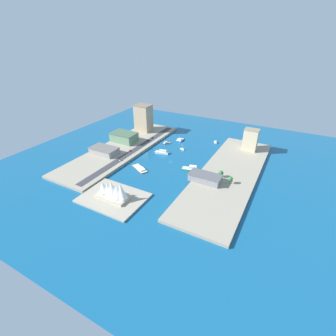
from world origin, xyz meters
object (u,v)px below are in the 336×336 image
object	(u,v)px
opera_landmark	(113,191)
suv_black	(152,138)
pickup_red	(130,151)
ferry_white_commuter	(162,152)
apartment_midrise_tan	(144,118)
terminal_long_green	(124,137)
warehouse_low_gray	(205,178)
barge_flat_brown	(140,169)
sailboat_small_white	(182,149)
ferry_green_doubledeck	(191,168)
hatchback_blue	(148,140)
carpark_squat_concrete	(104,150)
tugboat_red	(167,143)
office_block_beige	(250,140)
catamaran_blue	(180,140)
yacht_sleek_gray	(215,142)
traffic_light_waterfront	(125,157)
van_white	(121,160)

from	to	relation	value
opera_landmark	suv_black	bearing A→B (deg)	-72.40
pickup_red	ferry_white_commuter	bearing A→B (deg)	-151.67
apartment_midrise_tan	terminal_long_green	bearing A→B (deg)	89.76
ferry_white_commuter	warehouse_low_gray	xyz separation A→B (m)	(-88.25, 48.19, 5.79)
barge_flat_brown	apartment_midrise_tan	world-z (taller)	apartment_midrise_tan
sailboat_small_white	suv_black	xyz separation A→B (m)	(62.68, -10.75, 3.35)
ferry_green_doubledeck	warehouse_low_gray	bearing A→B (deg)	141.55
suv_black	hatchback_blue	world-z (taller)	hatchback_blue
carpark_squat_concrete	pickup_red	xyz separation A→B (m)	(-29.54, -23.73, -3.67)
tugboat_red	office_block_beige	xyz separation A→B (m)	(-127.33, -33.79, 18.80)
terminal_long_green	hatchback_blue	world-z (taller)	terminal_long_green
catamaran_blue	yacht_sleek_gray	size ratio (longest dim) A/B	1.30
warehouse_low_gray	pickup_red	distance (m)	133.84
tugboat_red	opera_landmark	size ratio (longest dim) A/B	0.29
tugboat_red	pickup_red	bearing A→B (deg)	62.30
carpark_squat_concrete	opera_landmark	bearing A→B (deg)	136.47
opera_landmark	ferry_white_commuter	bearing A→B (deg)	-84.98
ferry_green_doubledeck	pickup_red	size ratio (longest dim) A/B	5.05
yacht_sleek_gray	traffic_light_waterfront	xyz separation A→B (m)	(91.78, 126.83, 6.60)
office_block_beige	terminal_long_green	world-z (taller)	office_block_beige
terminal_long_green	tugboat_red	bearing A→B (deg)	-153.41
tugboat_red	traffic_light_waterfront	distance (m)	87.12
ferry_white_commuter	office_block_beige	distance (m)	136.12
pickup_red	ferry_green_doubledeck	bearing A→B (deg)	178.74
terminal_long_green	suv_black	world-z (taller)	terminal_long_green
sailboat_small_white	barge_flat_brown	world-z (taller)	sailboat_small_white
ferry_white_commuter	yacht_sleek_gray	xyz separation A→B (m)	(-58.84, -78.73, -1.03)
warehouse_low_gray	opera_landmark	size ratio (longest dim) A/B	1.00
carpark_squat_concrete	office_block_beige	xyz separation A→B (m)	(-188.11, -117.02, 12.04)
ferry_white_commuter	suv_black	world-z (taller)	ferry_white_commuter
suv_black	hatchback_blue	xyz separation A→B (m)	(0.35, 13.85, 0.01)
terminal_long_green	suv_black	bearing A→B (deg)	-135.15
apartment_midrise_tan	hatchback_blue	world-z (taller)	apartment_midrise_tan
barge_flat_brown	van_white	world-z (taller)	van_white
barge_flat_brown	terminal_long_green	xyz separation A→B (m)	(73.89, -61.72, 9.98)
catamaran_blue	opera_landmark	bearing A→B (deg)	92.84
tugboat_red	opera_landmark	bearing A→B (deg)	98.07
office_block_beige	suv_black	xyz separation A→B (m)	(156.60, 31.67, -15.75)
sailboat_small_white	opera_landmark	xyz separation A→B (m)	(10.33, 154.25, 9.54)
catamaran_blue	warehouse_low_gray	world-z (taller)	warehouse_low_gray
carpark_squat_concrete	hatchback_blue	distance (m)	78.08
sailboat_small_white	carpark_squat_concrete	size ratio (longest dim) A/B	0.25
catamaran_blue	opera_landmark	distance (m)	185.81
barge_flat_brown	van_white	distance (m)	35.08
ferry_green_doubledeck	office_block_beige	world-z (taller)	office_block_beige
traffic_light_waterfront	opera_landmark	bearing A→B (deg)	119.28
yacht_sleek_gray	suv_black	world-z (taller)	suv_black
tugboat_red	suv_black	xyz separation A→B (m)	(29.27, -2.12, 3.05)
warehouse_low_gray	traffic_light_waterfront	bearing A→B (deg)	-0.04
office_block_beige	warehouse_low_gray	bearing A→B (deg)	77.08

